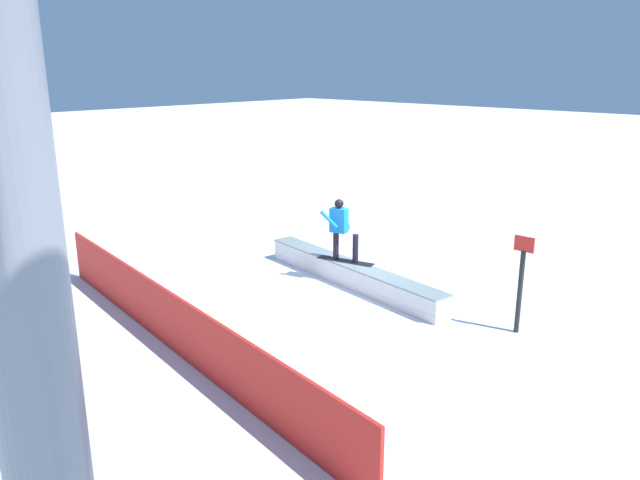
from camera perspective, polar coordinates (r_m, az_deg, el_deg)
name	(u,v)px	position (r m, az deg, el deg)	size (l,w,h in m)	color
ground_plane	(351,285)	(14.93, 2.91, -4.20)	(120.00, 120.00, 0.00)	white
grind_box	(351,275)	(14.84, 2.92, -3.29)	(5.77, 1.36, 0.55)	white
snowboarder	(341,227)	(14.73, 1.94, 1.18)	(1.47, 0.66, 1.51)	black
safety_fence	(175,324)	(11.64, -13.29, -7.55)	(10.83, 0.06, 1.16)	red
trail_marker	(521,282)	(12.64, 18.11, -3.70)	(0.40, 0.10, 1.98)	#262628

